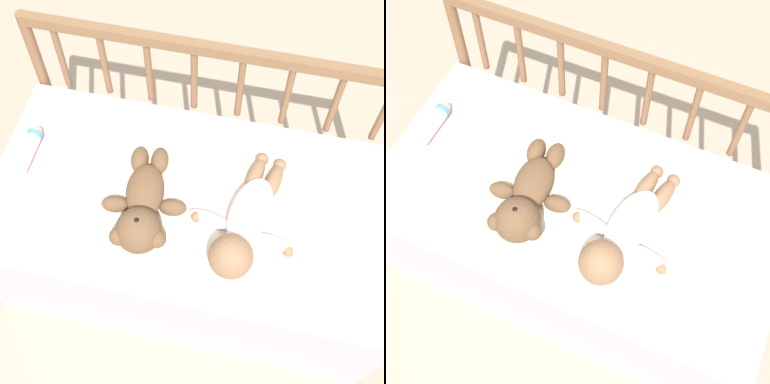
% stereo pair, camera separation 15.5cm
% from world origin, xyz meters
% --- Properties ---
extents(ground_plane, '(12.00, 12.00, 0.00)m').
position_xyz_m(ground_plane, '(0.00, 0.00, 0.00)').
color(ground_plane, tan).
extents(crib_mattress, '(1.24, 0.65, 0.45)m').
position_xyz_m(crib_mattress, '(0.00, 0.00, 0.23)').
color(crib_mattress, '#EDB7C6').
rests_on(crib_mattress, ground_plane).
extents(crib_rail, '(1.24, 0.04, 0.74)m').
position_xyz_m(crib_rail, '(0.00, 0.35, 0.53)').
color(crib_rail, brown).
rests_on(crib_rail, ground_plane).
extents(blanket, '(0.84, 0.56, 0.01)m').
position_xyz_m(blanket, '(0.04, -0.02, 0.46)').
color(blanket, silver).
rests_on(blanket, crib_mattress).
extents(teddy_bear, '(0.26, 0.38, 0.14)m').
position_xyz_m(teddy_bear, '(-0.13, -0.09, 0.51)').
color(teddy_bear, brown).
rests_on(teddy_bear, crib_mattress).
extents(baby, '(0.33, 0.44, 0.13)m').
position_xyz_m(baby, '(0.17, -0.07, 0.50)').
color(baby, white).
rests_on(baby, crib_mattress).
extents(baby_bottle, '(0.05, 0.16, 0.05)m').
position_xyz_m(baby_bottle, '(-0.54, 0.06, 0.48)').
color(baby_bottle, '#F4E5CC').
rests_on(baby_bottle, crib_mattress).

